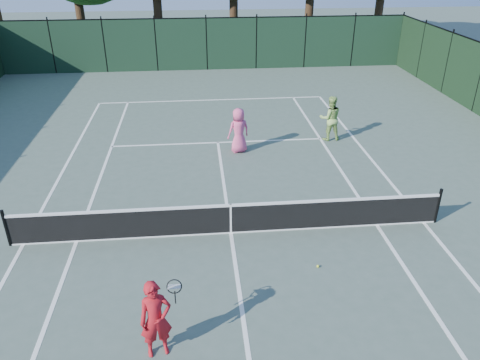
{
  "coord_description": "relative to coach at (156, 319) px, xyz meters",
  "views": [
    {
      "loc": [
        -0.79,
        -10.64,
        7.16
      ],
      "look_at": [
        0.35,
        1.0,
        1.1
      ],
      "focal_mm": 35.0,
      "sensor_mm": 36.0,
      "label": 1
    }
  ],
  "objects": [
    {
      "name": "ground",
      "position": [
        1.72,
        3.98,
        -0.84
      ],
      "size": [
        90.0,
        90.0,
        0.0
      ],
      "primitive_type": "plane",
      "color": "#4A5A4F",
      "rests_on": "ground"
    },
    {
      "name": "sideline_doubles_left",
      "position": [
        -3.77,
        3.98,
        -0.84
      ],
      "size": [
        0.1,
        23.77,
        0.01
      ],
      "primitive_type": "cube",
      "color": "white",
      "rests_on": "ground"
    },
    {
      "name": "sideline_doubles_right",
      "position": [
        7.2,
        3.98,
        -0.84
      ],
      "size": [
        0.1,
        23.77,
        0.01
      ],
      "primitive_type": "cube",
      "color": "white",
      "rests_on": "ground"
    },
    {
      "name": "sideline_singles_left",
      "position": [
        -2.4,
        3.98,
        -0.84
      ],
      "size": [
        0.1,
        23.77,
        0.01
      ],
      "primitive_type": "cube",
      "color": "white",
      "rests_on": "ground"
    },
    {
      "name": "sideline_singles_right",
      "position": [
        5.83,
        3.98,
        -0.84
      ],
      "size": [
        0.1,
        23.77,
        0.01
      ],
      "primitive_type": "cube",
      "color": "white",
      "rests_on": "ground"
    },
    {
      "name": "baseline_far",
      "position": [
        1.72,
        15.86,
        -0.84
      ],
      "size": [
        10.97,
        0.1,
        0.01
      ],
      "primitive_type": "cube",
      "color": "white",
      "rests_on": "ground"
    },
    {
      "name": "service_line_far",
      "position": [
        1.72,
        10.38,
        -0.84
      ],
      "size": [
        8.23,
        0.1,
        0.01
      ],
      "primitive_type": "cube",
      "color": "white",
      "rests_on": "ground"
    },
    {
      "name": "center_service_line",
      "position": [
        1.72,
        3.98,
        -0.84
      ],
      "size": [
        0.1,
        12.8,
        0.01
      ],
      "primitive_type": "cube",
      "color": "white",
      "rests_on": "ground"
    },
    {
      "name": "tennis_net",
      "position": [
        1.72,
        3.98,
        -0.36
      ],
      "size": [
        11.69,
        0.09,
        1.06
      ],
      "color": "black",
      "rests_on": "ground"
    },
    {
      "name": "fence_far",
      "position": [
        1.72,
        21.98,
        0.66
      ],
      "size": [
        24.0,
        0.05,
        3.0
      ],
      "primitive_type": "cube",
      "color": "black",
      "rests_on": "ground"
    },
    {
      "name": "coach",
      "position": [
        0.0,
        0.0,
        0.0
      ],
      "size": [
        0.85,
        0.76,
        1.67
      ],
      "rotation": [
        0.0,
        0.0,
        0.24
      ],
      "color": "red",
      "rests_on": "ground"
    },
    {
      "name": "player_pink",
      "position": [
        2.45,
        9.45,
        0.01
      ],
      "size": [
        0.95,
        0.77,
        1.69
      ],
      "rotation": [
        0.0,
        0.0,
        3.46
      ],
      "color": "#EA5287",
      "rests_on": "ground"
    },
    {
      "name": "player_green",
      "position": [
        6.14,
        10.29,
        0.05
      ],
      "size": [
        0.87,
        0.68,
        1.78
      ],
      "rotation": [
        0.0,
        0.0,
        3.15
      ],
      "color": "#94BD5E",
      "rests_on": "ground"
    },
    {
      "name": "loose_ball_midcourt",
      "position": [
        3.72,
        2.28,
        -0.8
      ],
      "size": [
        0.07,
        0.07,
        0.07
      ],
      "primitive_type": "sphere",
      "color": "#D4E52F",
      "rests_on": "ground"
    }
  ]
}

